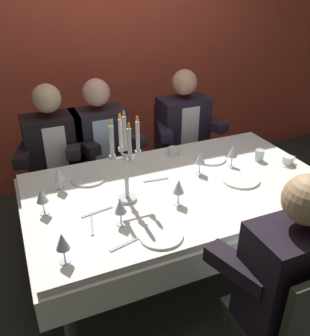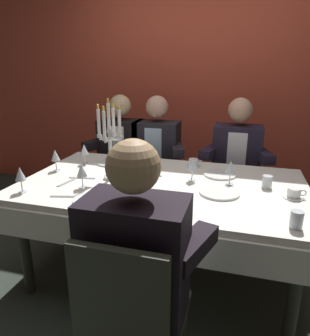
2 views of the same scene
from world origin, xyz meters
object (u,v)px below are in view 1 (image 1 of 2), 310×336
(dinner_plate_0, at_px, (161,235))
(wine_glass_6, at_px, (120,206))
(dining_table, at_px, (179,201))
(wine_glass_1, at_px, (179,187))
(wine_glass_2, at_px, (200,158))
(wine_glass_0, at_px, (62,242))
(dinner_plate_3, at_px, (210,158))
(wine_glass_4, at_px, (42,196))
(dinner_plate_2, at_px, (88,178))
(coffee_cup_1, at_px, (288,161))
(candelabra, at_px, (126,161))
(seated_diner_2, at_px, (291,275))
(wine_glass_3, at_px, (233,152))
(wine_glass_5, at_px, (59,174))
(coffee_cup_0, at_px, (173,152))
(seated_diner_1, at_px, (100,141))
(seated_diner_0, at_px, (54,148))
(water_tumbler_0, at_px, (259,155))
(dinner_plate_1, at_px, (240,179))
(seated_diner_3, at_px, (182,127))

(dinner_plate_0, relative_size, wine_glass_6, 1.41)
(wine_glass_6, bearing_deg, dining_table, 26.81)
(dinner_plate_0, bearing_deg, wine_glass_6, 132.14)
(dining_table, bearing_deg, wine_glass_1, -119.82)
(wine_glass_2, bearing_deg, wine_glass_0, -153.47)
(dinner_plate_3, xyz_separation_m, wine_glass_4, (-1.20, -0.22, 0.11))
(wine_glass_0, bearing_deg, dinner_plate_2, 68.22)
(dinner_plate_3, distance_m, wine_glass_0, 1.34)
(dinner_plate_3, height_order, coffee_cup_1, coffee_cup_1)
(candelabra, distance_m, seated_diner_2, 1.02)
(wine_glass_3, bearing_deg, seated_diner_2, -108.64)
(wine_glass_2, bearing_deg, wine_glass_3, 0.09)
(wine_glass_0, xyz_separation_m, wine_glass_2, (0.99, 0.49, 0.00))
(wine_glass_5, relative_size, seated_diner_2, 0.13)
(wine_glass_0, relative_size, coffee_cup_0, 1.24)
(dinner_plate_0, relative_size, wine_glass_0, 1.41)
(wine_glass_2, xyz_separation_m, seated_diner_1, (-0.47, 0.80, -0.12))
(seated_diner_0, bearing_deg, dinner_plate_0, -75.60)
(wine_glass_4, distance_m, coffee_cup_0, 1.06)
(wine_glass_0, bearing_deg, coffee_cup_0, 40.66)
(wine_glass_3, distance_m, coffee_cup_0, 0.44)
(wine_glass_5, bearing_deg, wine_glass_3, -7.30)
(candelabra, height_order, water_tumbler_0, candelabra)
(dinner_plate_1, height_order, wine_glass_2, wine_glass_2)
(dinner_plate_2, xyz_separation_m, wine_glass_0, (-0.29, -0.72, 0.11))
(dinner_plate_0, height_order, seated_diner_1, seated_diner_1)
(coffee_cup_0, distance_m, coffee_cup_1, 0.81)
(seated_diner_1, bearing_deg, dinner_plate_2, -112.06)
(wine_glass_5, distance_m, water_tumbler_0, 1.40)
(wine_glass_0, bearing_deg, seated_diner_1, 68.09)
(water_tumbler_0, xyz_separation_m, seated_diner_3, (-0.21, 0.80, -0.04))
(water_tumbler_0, bearing_deg, wine_glass_2, -179.62)
(dining_table, distance_m, seated_diner_2, 0.90)
(dinner_plate_1, xyz_separation_m, coffee_cup_1, (0.43, 0.06, 0.02))
(dining_table, height_order, wine_glass_2, wine_glass_2)
(wine_glass_0, distance_m, wine_glass_6, 0.37)
(dinner_plate_0, xyz_separation_m, wine_glass_1, (0.21, 0.23, 0.11))
(wine_glass_5, relative_size, seated_diner_1, 0.13)
(dinner_plate_3, distance_m, wine_glass_3, 0.21)
(dinner_plate_3, height_order, wine_glass_1, wine_glass_1)
(dinner_plate_3, bearing_deg, coffee_cup_1, -32.13)
(wine_glass_0, relative_size, seated_diner_3, 0.13)
(dinner_plate_0, relative_size, seated_diner_0, 0.19)
(candelabra, relative_size, wine_glass_6, 3.39)
(dinner_plate_1, height_order, wine_glass_5, wine_glass_5)
(dinner_plate_0, bearing_deg, wine_glass_4, 140.00)
(dinner_plate_1, xyz_separation_m, water_tumbler_0, (0.29, 0.18, 0.03))
(dining_table, relative_size, wine_glass_3, 11.83)
(dinner_plate_3, xyz_separation_m, seated_diner_2, (-0.25, -1.14, -0.01))
(dining_table, xyz_separation_m, seated_diner_3, (0.47, 0.89, 0.11))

